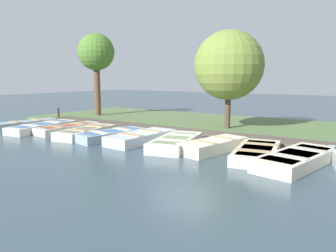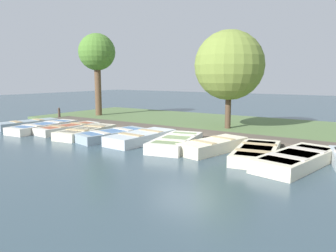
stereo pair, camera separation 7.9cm
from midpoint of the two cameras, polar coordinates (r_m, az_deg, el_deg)
The scene contains 16 objects.
ground_plane at distance 13.20m, azimuth 2.78°, elevation -2.88°, with size 80.00×80.00×0.00m, color #384C56.
shore_bank at distance 17.60m, azimuth 11.18°, elevation 0.07°, with size 8.00×24.00×0.13m.
dock_walkway at distance 14.54m, azimuth 6.00°, elevation -1.40°, with size 1.20×19.09×0.23m.
rowboat_0 at distance 18.64m, azimuth -23.14°, elevation 0.35°, with size 3.16×1.42×0.36m.
rowboat_1 at distance 17.20m, azimuth -20.73°, elevation -0.14°, with size 3.69×1.51×0.37m.
rowboat_2 at distance 16.41m, azimuth -16.78°, elevation -0.37°, with size 3.21×1.18×0.35m.
rowboat_3 at distance 15.01m, azimuth -13.91°, elevation -1.00°, with size 3.20×1.52×0.38m.
rowboat_4 at distance 14.04m, azimuth -9.56°, elevation -1.52°, with size 3.24×1.82×0.38m.
rowboat_5 at distance 13.21m, azimuth -4.53°, elevation -1.97°, with size 3.17×1.41×0.42m.
rowboat_6 at distance 12.21m, azimuth 1.55°, elevation -2.84°, with size 3.25×1.89×0.41m.
rowboat_7 at distance 11.71m, azimuth 8.08°, elevation -3.37°, with size 2.95×1.62×0.43m.
rowboat_8 at distance 11.04m, azimuth 15.34°, elevation -4.47°, with size 3.22×1.74×0.37m.
rowboat_9 at distance 10.47m, azimuth 21.73°, elevation -5.37°, with size 3.62×1.93×0.41m.
mooring_post_near at distance 20.66m, azimuth -18.32°, elevation 1.98°, with size 0.14×0.14×0.80m.
park_tree_far_left at distance 21.82m, azimuth -12.17°, elevation 12.22°, with size 2.33×2.33×5.36m.
park_tree_left at distance 16.06m, azimuth 10.76°, elevation 10.33°, with size 3.30×3.30×4.82m.
Camera 2 is at (11.08, 6.67, 2.61)m, focal length 35.00 mm.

